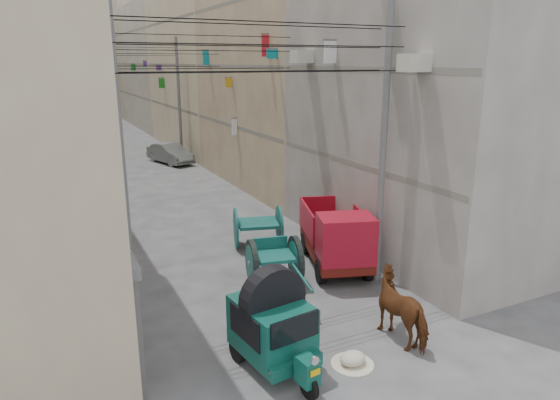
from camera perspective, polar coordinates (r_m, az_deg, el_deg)
building_row_right at (r=41.60m, az=-7.85°, el=15.44°), size 8.00×62.00×14.00m
end_cap_building at (r=71.51m, az=-22.65°, el=14.44°), size 22.00×10.00×13.00m
shutters_left at (r=16.50m, az=-20.38°, el=-2.88°), size 0.18×14.40×2.88m
signboards at (r=27.64m, az=-15.26°, el=8.77°), size 8.22×40.52×5.67m
ac_units at (r=15.75m, az=8.68°, el=19.02°), size 0.70×6.55×3.35m
utility_poles at (r=23.05m, az=-13.04°, el=9.09°), size 7.40×22.20×8.00m
overhead_cables at (r=20.40m, az=-11.75°, el=16.17°), size 7.40×22.52×1.12m
auto_rickshaw at (r=10.94m, az=-0.79°, el=-13.93°), size 1.67×2.59×1.78m
tonga_cart at (r=14.87m, az=-0.66°, el=-6.94°), size 1.80×3.34×1.43m
mini_truck at (r=15.77m, az=6.66°, el=-4.71°), size 2.74×4.04×2.09m
second_cart at (r=17.87m, az=-2.56°, el=-2.92°), size 1.99×1.86×1.45m
feed_sack at (r=11.58m, az=8.29°, el=-17.48°), size 0.59×0.47×0.30m
horse at (r=12.45m, az=14.05°, el=-11.83°), size 0.99×1.95×1.60m
distant_car_white at (r=32.10m, az=-20.06°, el=4.19°), size 1.85×3.86×1.27m
distant_car_grey at (r=33.50m, az=-12.45°, el=5.23°), size 2.45×4.14×1.29m
distant_car_green at (r=43.72m, az=-20.55°, el=6.93°), size 2.30×4.52×1.26m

